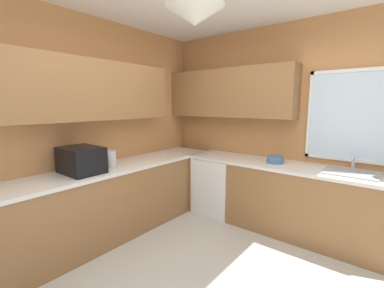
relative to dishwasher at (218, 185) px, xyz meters
name	(u,v)px	position (x,y,z in m)	size (l,w,h in m)	color
room_shell	(173,82)	(0.04, -1.03, 1.47)	(3.67, 4.05, 2.76)	#C6844C
counter_run_left	(98,205)	(-0.66, -1.63, 0.02)	(0.65, 3.66, 0.88)	olive
counter_run_back	(286,198)	(1.02, 0.03, 0.02)	(2.76, 0.65, 0.88)	olive
dishwasher	(218,185)	(0.00, 0.00, 0.00)	(0.60, 0.60, 0.84)	white
microwave	(81,160)	(-0.66, -1.79, 0.61)	(0.48, 0.36, 0.29)	black
kettle	(110,159)	(-0.64, -1.44, 0.57)	(0.14, 0.14, 0.20)	#B7B7BC
sink_assembly	(351,173)	(1.70, 0.04, 0.47)	(0.55, 0.40, 0.19)	#9EA0A5
bowl	(275,159)	(0.85, 0.03, 0.51)	(0.22, 0.22, 0.09)	#4C7099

